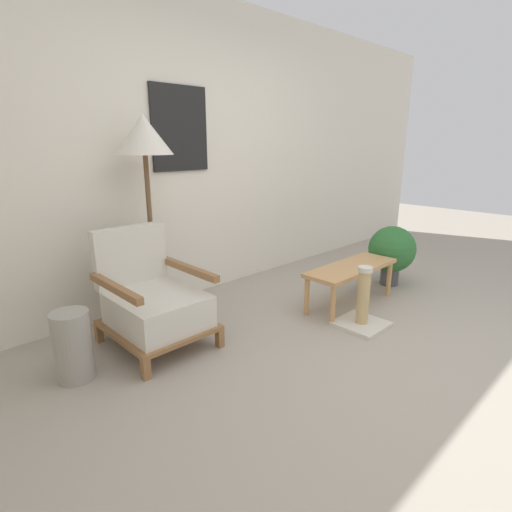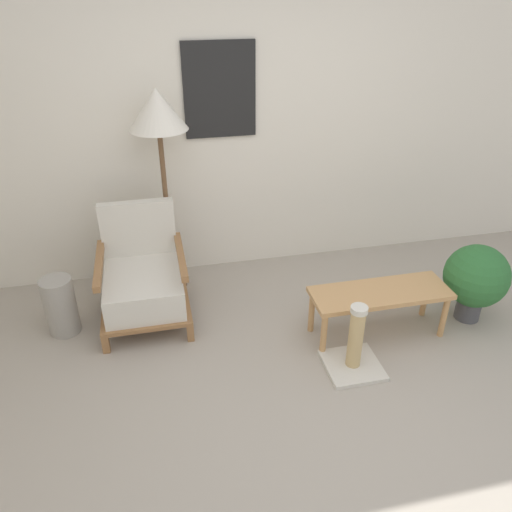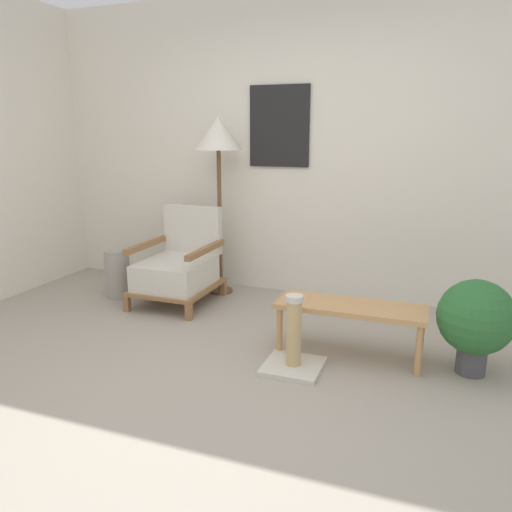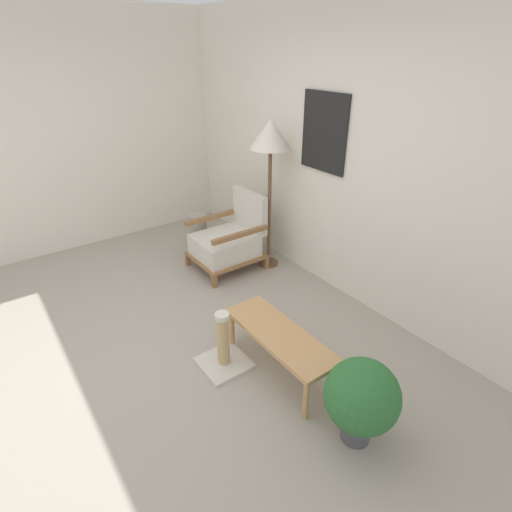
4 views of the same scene
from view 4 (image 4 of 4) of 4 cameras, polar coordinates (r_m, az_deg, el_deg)
ground_plane at (r=3.43m, az=-15.24°, el=-15.10°), size 14.00×14.00×0.00m
wall_back at (r=3.85m, az=12.93°, el=13.33°), size 8.00×0.09×2.70m
wall_left at (r=5.26m, az=-23.13°, el=15.73°), size 0.06×8.00×2.70m
armchair at (r=4.51m, az=-3.89°, el=2.27°), size 0.65×0.74×0.84m
floor_lamp at (r=4.18m, az=2.09°, el=16.29°), size 0.43×0.43×1.64m
coffee_table at (r=3.08m, az=3.35°, el=-11.61°), size 1.00×0.35×0.37m
vase at (r=5.00m, az=-8.27°, el=3.45°), size 0.23×0.23×0.45m
potted_plant at (r=2.69m, az=14.84°, el=-19.00°), size 0.47×0.47×0.62m
scratching_post at (r=3.25m, az=-4.66°, el=-13.22°), size 0.37×0.37×0.50m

